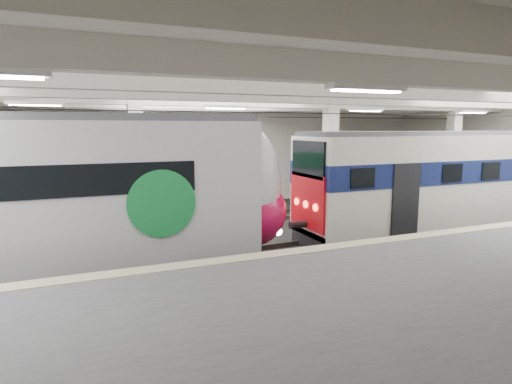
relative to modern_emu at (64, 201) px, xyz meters
name	(u,v)px	position (x,y,z in m)	size (l,w,h in m)	color
station_hall	(270,163)	(5.34, -1.74, 0.98)	(36.00, 24.00, 5.75)	black
modern_emu	(64,201)	(0.00, 0.00, 0.00)	(14.34, 2.96, 4.60)	silver
older_rer	(441,181)	(13.59, 0.00, -0.12)	(12.21, 2.70, 4.08)	silver
far_train	(23,183)	(-1.54, 5.50, -0.11)	(13.00, 3.22, 4.16)	silver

